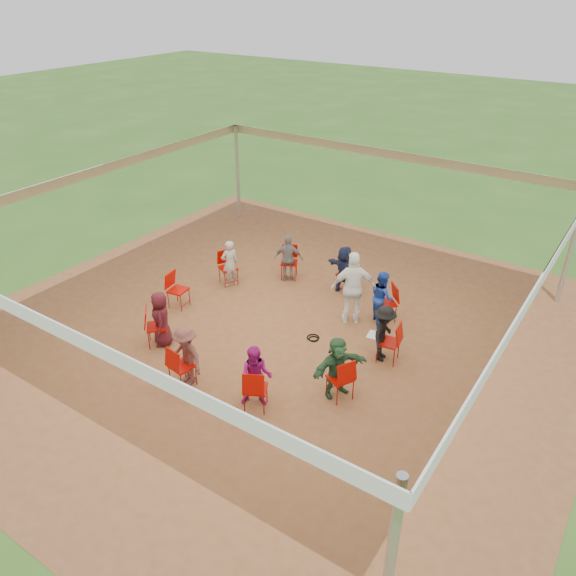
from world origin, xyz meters
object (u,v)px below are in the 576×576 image
Objects in this scene: chair_1 at (386,303)px; laptop at (376,333)px; chair_3 at (289,263)px; person_seated_5 at (161,319)px; person_seated_8 at (337,367)px; person_seated_3 at (289,258)px; person_seated_0 at (384,334)px; person_seated_7 at (256,377)px; cable_coil at (313,338)px; standing_person at (353,288)px; chair_5 at (178,290)px; chair_9 at (340,378)px; chair_2 at (347,275)px; person_seated_2 at (344,270)px; chair_0 at (389,342)px; chair_7 at (182,366)px; chair_8 at (255,389)px; chair_6 at (156,327)px; person_seated_1 at (382,297)px; person_seated_6 at (186,356)px; person_seated_4 at (230,264)px; chair_4 at (228,268)px.

chair_1 is 2.55× the size of laptop.
chair_3 is 0.72× the size of person_seated_5.
person_seated_8 is 1.49m from laptop.
person_seated_0 is at bearing 126.00° from person_seated_3.
person_seated_7 reaches higher than cable_coil.
person_seated_3 is at bearing -56.52° from standing_person.
chair_5 is 4.94m from chair_9.
person_seated_2 is (-0.02, -0.12, 0.18)m from chair_2.
standing_person is 1.46m from laptop.
person_seated_8 reaches higher than laptop.
person_seated_2 reaches higher than chair_0.
cable_coil is at bearing 74.40° from chair_7.
standing_person is 5.08× the size of cable_coil.
chair_3 and chair_5 have the same top height.
chair_7 is (-2.23, -4.41, 0.00)m from chair_1.
person_seated_5 reaches higher than chair_9.
cable_coil is (2.05, -2.09, -0.43)m from chair_3.
person_seated_3 reaches higher than chair_8.
chair_1 is 2.99m from person_seated_8.
chair_6 is 0.72× the size of person_seated_1.
standing_person is (0.04, 3.64, 0.44)m from chair_8.
person_seated_6 is 3.01m from cable_coil.
chair_0 is 1.00× the size of chair_3.
person_seated_3 is at bearing 52.59° from laptop.
person_seated_6 and person_seated_8 have the same top height.
person_seated_7 is at bearing 157.84° from chair_9.
laptop is at bearing 90.00° from chair_0.
person_seated_3 is 1.53m from person_seated_4.
person_seated_4 reaches higher than laptop.
person_seated_0 is 1.53m from person_seated_8.
person_seated_0 reaches higher than chair_5.
chair_0 is 1.00× the size of chair_1.
chair_1 is at bearing 59.26° from cable_coil.
chair_3 and chair_8 have the same top height.
person_seated_1 and person_seated_7 have the same top height.
person_seated_2 is 4.95m from person_seated_6.
chair_8 is 0.72× the size of person_seated_4.
chair_3 is 3.05m from chair_5.
chair_4 is 0.72× the size of person_seated_3.
chair_5 is at bearing -169.51° from cable_coil.
chair_7 is 4.11m from person_seated_4.
person_seated_7 is at bearing 52.36° from standing_person.
chair_7 is at bearing -114.44° from cable_coil.
person_seated_5 is (-4.31, -2.17, 0.18)m from chair_0.
standing_person is (2.41, -0.98, 0.44)m from chair_3.
person_seated_2 is 1.00× the size of person_seated_3.
person_seated_2 and person_seated_6 have the same top height.
person_seated_2 is (-1.45, 0.61, 0.18)m from chair_1.
chair_4 reaches higher than cable_coil.
person_seated_5 reaches higher than chair_1.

